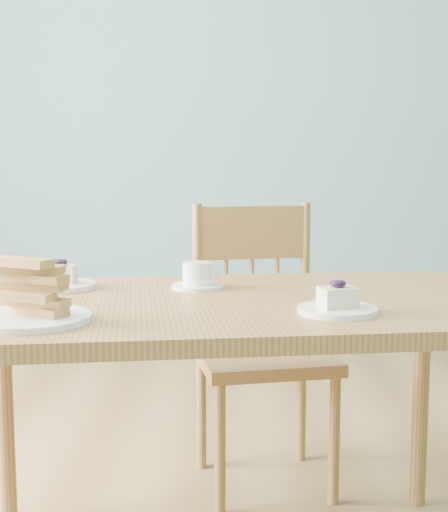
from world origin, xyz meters
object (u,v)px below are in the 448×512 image
object	(u,v)px
coffee_cup	(198,277)
dining_chair	(261,343)
dining_table	(236,328)
cheesecake_plate_far	(60,281)
biscotti_plate	(30,300)
cheesecake_plate_near	(337,305)

from	to	relation	value
coffee_cup	dining_chair	bearing A→B (deg)	42.54
dining_chair	coffee_cup	distance (m)	0.51
coffee_cup	dining_table	bearing A→B (deg)	-80.96
cheesecake_plate_far	coffee_cup	xyz separation A→B (m)	(0.34, 0.01, 0.01)
coffee_cup	biscotti_plate	size ratio (longest dim) A/B	0.54
cheesecake_plate_far	biscotti_plate	world-z (taller)	biscotti_plate
cheesecake_plate_near	dining_chair	bearing A→B (deg)	100.39
cheesecake_plate_far	coffee_cup	size ratio (longest dim) A/B	1.37
dining_chair	coffee_cup	size ratio (longest dim) A/B	6.70
dining_chair	cheesecake_plate_far	distance (m)	0.70
dining_table	cheesecake_plate_near	bearing A→B (deg)	-43.13
coffee_cup	biscotti_plate	world-z (taller)	biscotti_plate
dining_table	cheesecake_plate_far	bearing A→B (deg)	154.86
cheesecake_plate_far	dining_chair	bearing A→B (deg)	37.94
dining_table	coffee_cup	world-z (taller)	coffee_cup
cheesecake_plate_near	dining_table	bearing A→B (deg)	144.44
dining_chair	cheesecake_plate_far	bearing A→B (deg)	-153.89
dining_chair	cheesecake_plate_far	world-z (taller)	dining_chair
cheesecake_plate_far	biscotti_plate	size ratio (longest dim) A/B	0.74
dining_table	biscotti_plate	world-z (taller)	biscotti_plate
cheesecake_plate_near	cheesecake_plate_far	xyz separation A→B (m)	(-0.64, 0.29, 0.00)
biscotti_plate	dining_table	bearing A→B (deg)	30.47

